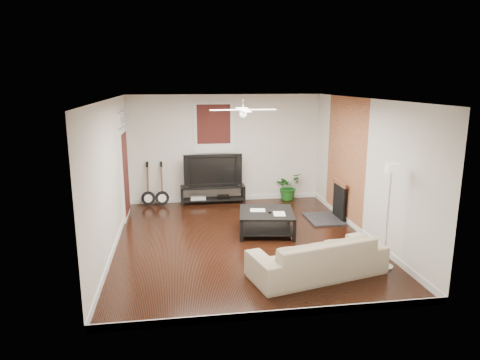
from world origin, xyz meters
name	(u,v)px	position (x,y,z in m)	size (l,w,h in m)	color
room	(243,172)	(0.00, 0.00, 1.40)	(5.01, 6.01, 2.81)	black
brick_accent	(345,160)	(2.49, 1.00, 1.40)	(0.02, 2.20, 2.80)	#A65D35
fireplace	(331,200)	(2.20, 1.00, 0.46)	(0.80, 1.10, 0.92)	black
window_back	(214,128)	(-0.30, 2.97, 1.95)	(1.00, 0.06, 1.30)	#3B1210
door_left	(125,165)	(-2.46, 1.90, 1.25)	(0.08, 1.00, 2.50)	white
tv_stand	(213,194)	(-0.36, 2.78, 0.23)	(1.66, 0.44, 0.47)	black
tv	(213,170)	(-0.36, 2.80, 0.89)	(1.49, 0.20, 0.86)	black
coffee_table	(266,222)	(0.55, 0.34, 0.23)	(1.12, 1.12, 0.47)	black
sofa	(317,256)	(0.96, -1.77, 0.33)	(2.24, 0.88, 0.66)	#C1A890
floor_lamp	(388,217)	(2.20, -1.67, 0.92)	(0.30, 0.30, 1.83)	silver
potted_plant	(288,186)	(1.66, 2.82, 0.37)	(0.66, 0.57, 0.73)	#1B5F1B
guitar_left	(148,184)	(-2.02, 2.75, 0.57)	(0.36, 0.25, 1.15)	black
guitar_right	(162,184)	(-1.67, 2.72, 0.57)	(0.36, 0.25, 1.15)	black
ceiling_fan	(243,110)	(0.00, 0.00, 2.60)	(1.24, 1.24, 0.32)	white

